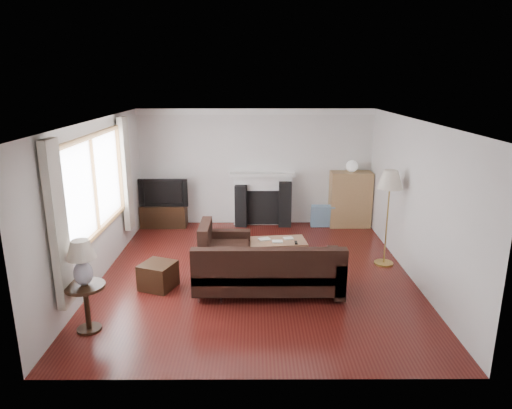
{
  "coord_description": "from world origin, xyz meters",
  "views": [
    {
      "loc": [
        -0.03,
        -6.95,
        3.12
      ],
      "look_at": [
        0.0,
        0.3,
        1.1
      ],
      "focal_mm": 32.0,
      "sensor_mm": 36.0,
      "label": 1
    }
  ],
  "objects_px": {
    "coffee_table": "(277,251)",
    "floor_lamp": "(387,218)",
    "sectional_sofa": "(268,268)",
    "side_table": "(87,308)",
    "tv_stand": "(164,215)",
    "bookshelf": "(350,199)"
  },
  "relations": [
    {
      "from": "coffee_table",
      "to": "floor_lamp",
      "type": "distance_m",
      "value": 1.96
    },
    {
      "from": "sectional_sofa",
      "to": "coffee_table",
      "type": "height_order",
      "value": "sectional_sofa"
    },
    {
      "from": "side_table",
      "to": "sectional_sofa",
      "type": "bearing_deg",
      "value": 24.44
    },
    {
      "from": "coffee_table",
      "to": "sectional_sofa",
      "type": "bearing_deg",
      "value": -105.34
    },
    {
      "from": "tv_stand",
      "to": "side_table",
      "type": "relative_size",
      "value": 1.54
    },
    {
      "from": "sectional_sofa",
      "to": "side_table",
      "type": "height_order",
      "value": "sectional_sofa"
    },
    {
      "from": "bookshelf",
      "to": "side_table",
      "type": "xyz_separation_m",
      "value": [
        -4.19,
        -4.25,
        -0.28
      ]
    },
    {
      "from": "side_table",
      "to": "floor_lamp",
      "type": "bearing_deg",
      "value": 25.99
    },
    {
      "from": "sectional_sofa",
      "to": "floor_lamp",
      "type": "bearing_deg",
      "value": 27.72
    },
    {
      "from": "coffee_table",
      "to": "side_table",
      "type": "height_order",
      "value": "side_table"
    },
    {
      "from": "bookshelf",
      "to": "sectional_sofa",
      "type": "xyz_separation_m",
      "value": [
        -1.86,
        -3.2,
        -0.21
      ]
    },
    {
      "from": "sectional_sofa",
      "to": "floor_lamp",
      "type": "distance_m",
      "value": 2.35
    },
    {
      "from": "tv_stand",
      "to": "floor_lamp",
      "type": "distance_m",
      "value": 4.74
    },
    {
      "from": "floor_lamp",
      "to": "bookshelf",
      "type": "bearing_deg",
      "value": 94.97
    },
    {
      "from": "sectional_sofa",
      "to": "coffee_table",
      "type": "distance_m",
      "value": 1.24
    },
    {
      "from": "coffee_table",
      "to": "side_table",
      "type": "bearing_deg",
      "value": -144.18
    },
    {
      "from": "coffee_table",
      "to": "floor_lamp",
      "type": "relative_size",
      "value": 0.6
    },
    {
      "from": "bookshelf",
      "to": "side_table",
      "type": "bearing_deg",
      "value": -134.54
    },
    {
      "from": "bookshelf",
      "to": "side_table",
      "type": "distance_m",
      "value": 5.97
    },
    {
      "from": "floor_lamp",
      "to": "side_table",
      "type": "relative_size",
      "value": 2.64
    },
    {
      "from": "bookshelf",
      "to": "floor_lamp",
      "type": "distance_m",
      "value": 2.14
    },
    {
      "from": "sectional_sofa",
      "to": "floor_lamp",
      "type": "relative_size",
      "value": 1.44
    }
  ]
}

